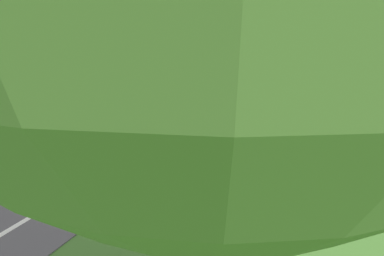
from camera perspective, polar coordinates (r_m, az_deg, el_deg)
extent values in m
plane|color=#3D6B28|center=(11.66, 1.22, -0.89)|extent=(80.00, 80.00, 0.00)
cube|color=#4C494C|center=(8.53, -13.28, -6.94)|extent=(4.69, 36.05, 0.02)
cube|color=silver|center=(8.53, -13.29, -6.88)|extent=(2.47, 31.92, 0.00)
cube|color=brown|center=(10.67, 7.78, -0.01)|extent=(1.71, 0.71, 0.08)
cube|color=brown|center=(10.79, 11.06, -1.30)|extent=(0.23, 0.36, 0.40)
cube|color=brown|center=(10.72, 4.39, -1.17)|extent=(0.23, 0.36, 0.40)
cylinder|color=#38383D|center=(10.63, 9.76, 1.51)|extent=(0.45, 0.45, 0.52)
sphere|color=tan|center=(10.56, 9.84, 3.38)|extent=(0.21, 0.21, 0.21)
torus|color=black|center=(10.91, -0.73, -0.04)|extent=(0.28, 0.67, 0.70)
torus|color=black|center=(11.72, 2.29, 0.95)|extent=(0.28, 0.67, 0.70)
cylinder|color=silver|center=(11.25, 0.84, 1.93)|extent=(0.33, 0.83, 0.04)
cylinder|color=silver|center=(11.16, 0.38, 1.06)|extent=(0.25, 0.61, 0.33)
cylinder|color=silver|center=(11.35, 1.29, 2.56)|extent=(0.03, 0.03, 0.20)
cube|color=black|center=(11.33, 1.30, 3.10)|extent=(0.14, 0.22, 0.05)
cube|color=navy|center=(10.59, -1.11, -1.14)|extent=(0.33, 0.35, 0.47)
cube|color=#2A438C|center=(10.60, -1.90, -1.51)|extent=(0.10, 0.20, 0.21)
cylinder|color=brown|center=(14.93, -5.68, 4.87)|extent=(0.08, 0.08, 1.27)
cylinder|color=brown|center=(13.68, -8.45, 3.94)|extent=(0.08, 0.08, 1.27)
cylinder|color=brown|center=(12.48, -11.77, 2.82)|extent=(0.08, 0.08, 1.27)
cylinder|color=brown|center=(11.34, -15.76, 1.46)|extent=(0.08, 0.08, 1.27)
cylinder|color=brown|center=(10.27, -20.61, -0.21)|extent=(0.08, 0.08, 1.27)
cylinder|color=brown|center=(10.70, -18.25, 2.98)|extent=(0.96, 10.06, 0.06)
cylinder|color=brown|center=(10.81, -18.04, 0.33)|extent=(0.96, 10.06, 0.06)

